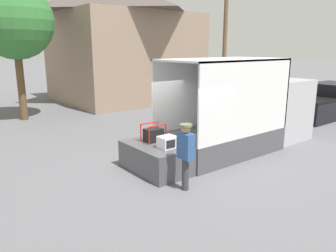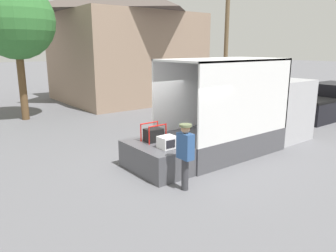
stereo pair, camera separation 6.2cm
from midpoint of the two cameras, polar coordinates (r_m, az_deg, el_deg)
name	(u,v)px [view 1 (the left image)]	position (r m, az deg, el deg)	size (l,w,h in m)	color
ground_plane	(173,166)	(10.20, 0.72, -6.94)	(160.00, 160.00, 0.00)	slate
box_truck	(252,118)	(12.52, 14.26, 1.30)	(6.32, 2.22, 3.21)	#B2B2B7
tailgate_deck	(156,158)	(9.69, -2.32, -5.53)	(1.31, 2.11, 0.81)	#4C4C51
microwave	(167,142)	(9.21, -0.29, -2.82)	(0.48, 0.43, 0.33)	white
portable_generator	(154,135)	(9.86, -2.65, -1.49)	(0.65, 0.47, 0.54)	black
worker_person	(186,150)	(8.22, 2.87, -4.20)	(0.31, 0.44, 1.73)	#38383D
pickup_truck_black	(327,103)	(19.07, 25.86, 3.59)	(5.30, 1.87, 1.74)	black
house_backdrop	(124,42)	(23.17, -7.74, 14.36)	(8.81, 8.16, 7.73)	gray
utility_pole	(225,35)	(23.02, 9.83, 15.30)	(1.80, 0.28, 8.36)	brown
street_tree	(14,21)	(17.81, -25.28, 16.19)	(3.65, 3.65, 6.62)	brown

